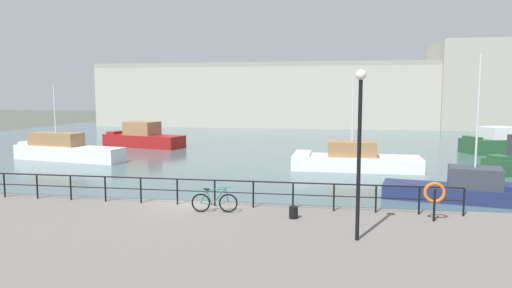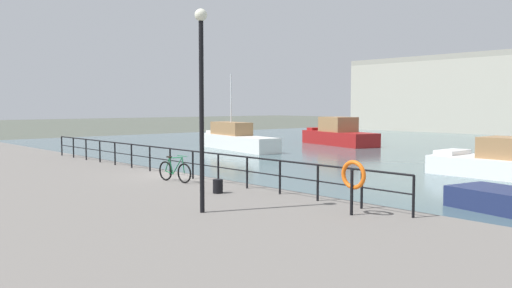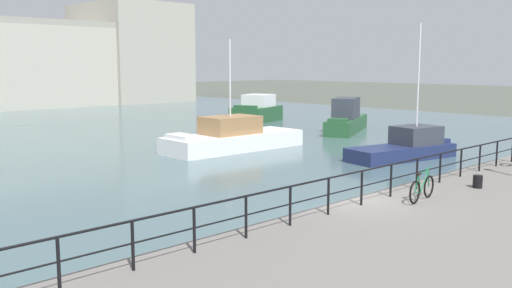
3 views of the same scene
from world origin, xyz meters
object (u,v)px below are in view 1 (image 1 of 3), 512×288
at_px(moored_red_daysailer, 458,188).
at_px(moored_white_yacht, 494,143).
at_px(life_ring_stand, 434,194).
at_px(parked_bicycle, 214,202).
at_px(quay_lamp_post, 359,134).
at_px(moored_green_narrowboat, 354,159).
at_px(mooring_bollard, 293,212).
at_px(harbor_building, 334,95).
at_px(moored_harbor_tender, 143,137).
at_px(moored_small_launch, 65,149).

xyz_separation_m(moored_red_daysailer, moored_white_yacht, (7.93, 19.91, 0.29)).
bearing_deg(life_ring_stand, parked_bicycle, -179.01).
height_order(moored_white_yacht, quay_lamp_post, quay_lamp_post).
distance_m(moored_green_narrowboat, parked_bicycle, 16.76).
relative_size(mooring_bollard, quay_lamp_post, 0.08).
relative_size(moored_green_narrowboat, quay_lamp_post, 1.69).
height_order(moored_white_yacht, life_ring_stand, moored_white_yacht).
bearing_deg(quay_lamp_post, moored_red_daysailer, 60.83).
bearing_deg(moored_green_narrowboat, harbor_building, -86.94).
xyz_separation_m(moored_white_yacht, life_ring_stand, (-10.47, -26.76, 0.80)).
xyz_separation_m(moored_harbor_tender, moored_white_yacht, (32.76, 0.32, 0.00)).
xyz_separation_m(moored_red_daysailer, life_ring_stand, (-2.54, -6.86, 1.08)).
bearing_deg(moored_small_launch, mooring_bollard, 150.02).
height_order(moored_harbor_tender, quay_lamp_post, quay_lamp_post).
xyz_separation_m(harbor_building, parked_bicycle, (-4.27, -59.17, -3.92)).
bearing_deg(mooring_bollard, moored_white_yacht, 60.54).
bearing_deg(moored_white_yacht, quay_lamp_post, 45.91).
height_order(moored_harbor_tender, life_ring_stand, moored_harbor_tender).
xyz_separation_m(parked_bicycle, mooring_bollard, (3.04, -0.37, -0.17)).
bearing_deg(mooring_bollard, quay_lamp_post, -45.21).
relative_size(moored_red_daysailer, quay_lamp_post, 1.37).
relative_size(parked_bicycle, mooring_bollard, 4.01).
relative_size(harbor_building, moored_white_yacht, 11.32).
bearing_deg(life_ring_stand, moored_green_narrowboat, 97.81).
bearing_deg(moored_small_launch, parked_bicycle, 145.84).
height_order(moored_white_yacht, parked_bicycle, moored_white_yacht).
height_order(harbor_building, moored_green_narrowboat, harbor_building).
relative_size(moored_harbor_tender, parked_bicycle, 4.94).
distance_m(life_ring_stand, quay_lamp_post, 4.50).
relative_size(parked_bicycle, quay_lamp_post, 0.34).
bearing_deg(harbor_building, moored_harbor_tender, -119.70).
bearing_deg(moored_small_launch, quay_lamp_post, 149.57).
bearing_deg(moored_harbor_tender, parked_bicycle, 133.57).
bearing_deg(quay_lamp_post, moored_white_yacht, 65.77).
distance_m(moored_small_launch, moored_red_daysailer, 28.70).
xyz_separation_m(harbor_building, quay_lamp_post, (0.92, -61.71, -1.03)).
bearing_deg(quay_lamp_post, moored_small_launch, 138.67).
xyz_separation_m(moored_white_yacht, mooring_bollard, (-15.40, -27.27, 0.04)).
relative_size(moored_small_launch, moored_white_yacht, 1.71).
bearing_deg(moored_red_daysailer, moored_white_yacht, 79.52).
distance_m(moored_white_yacht, quay_lamp_post, 32.43).
bearing_deg(moored_red_daysailer, moored_small_launch, 171.74).
height_order(moored_small_launch, parked_bicycle, moored_small_launch).
xyz_separation_m(harbor_building, moored_small_launch, (-20.81, -42.60, -4.20)).
distance_m(moored_red_daysailer, parked_bicycle, 12.64).
height_order(parked_bicycle, life_ring_stand, life_ring_stand).
bearing_deg(moored_green_narrowboat, parked_bicycle, 70.59).
bearing_deg(harbor_building, parked_bicycle, -94.13).
distance_m(moored_harbor_tender, moored_green_narrowboat, 22.91).
bearing_deg(moored_red_daysailer, moored_green_narrowboat, 129.45).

